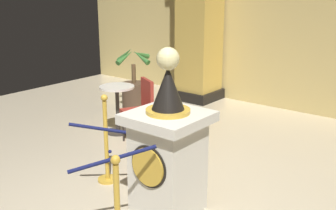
{
  "coord_description": "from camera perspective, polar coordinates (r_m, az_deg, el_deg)",
  "views": [
    {
      "loc": [
        2.53,
        -2.6,
        2.28
      ],
      "look_at": [
        0.12,
        0.41,
        1.15
      ],
      "focal_mm": 44.1,
      "sensor_mm": 36.0,
      "label": 1
    }
  ],
  "objects": [
    {
      "name": "cafe_table",
      "position": [
        6.53,
        -7.0,
        0.23
      ],
      "size": [
        0.55,
        0.55,
        0.77
      ],
      "color": "#332D28",
      "rests_on": "ground_plane"
    },
    {
      "name": "pedestal_clock",
      "position": [
        4.18,
        -0.04,
        -6.38
      ],
      "size": [
        0.73,
        0.73,
        1.72
      ],
      "color": "silver",
      "rests_on": "ground_plane"
    },
    {
      "name": "velvet_rope",
      "position": [
        4.08,
        -8.07,
        -5.26
      ],
      "size": [
        1.14,
        1.14,
        0.22
      ],
      "color": "#141947"
    },
    {
      "name": "cafe_chair_red",
      "position": [
        6.05,
        -3.71,
        -0.1
      ],
      "size": [
        0.54,
        0.54,
        0.96
      ],
      "color": "black",
      "rests_on": "ground_plane"
    },
    {
      "name": "potted_palm_left",
      "position": [
        7.91,
        -4.72,
        2.14
      ],
      "size": [
        0.83,
        0.84,
        1.17
      ],
      "color": "#4C3828",
      "rests_on": "ground_plane"
    },
    {
      "name": "back_wall",
      "position": [
        7.77,
        20.16,
        12.49
      ],
      "size": [
        11.14,
        0.16,
        3.79
      ],
      "primitive_type": "cube",
      "color": "tan",
      "rests_on": "ground_plane"
    },
    {
      "name": "column_left",
      "position": [
        8.31,
        4.41,
        12.97
      ],
      "size": [
        0.84,
        0.84,
        3.64
      ],
      "color": "black",
      "rests_on": "ground_plane"
    },
    {
      "name": "stanchion_near",
      "position": [
        4.97,
        -8.49,
        -6.35
      ],
      "size": [
        0.24,
        0.24,
        1.08
      ],
      "color": "gold",
      "rests_on": "ground_plane"
    }
  ]
}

